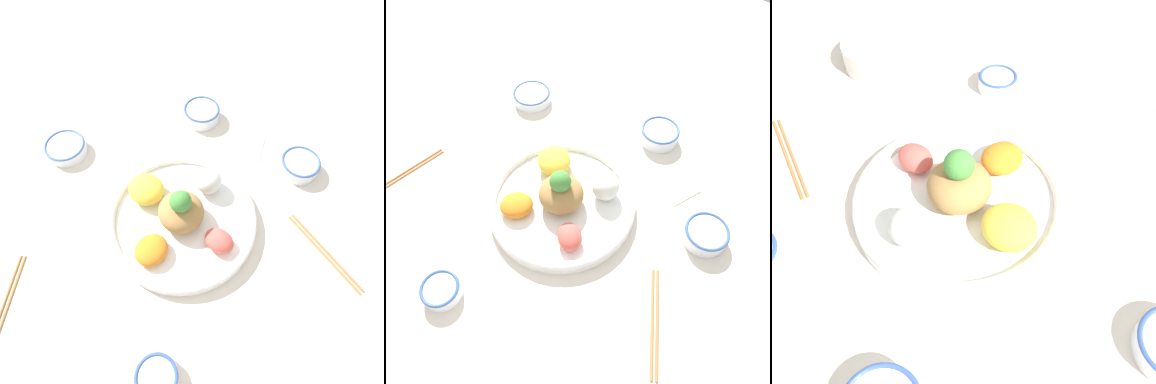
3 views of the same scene
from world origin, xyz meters
TOP-DOWN VIEW (x-y plane):
  - ground_plane at (0.00, 0.00)m, footprint 2.40×2.40m
  - salad_platter at (-0.04, 0.03)m, footprint 0.35×0.35m
  - sauce_bowl_red at (-0.25, -0.29)m, footprint 0.11×0.11m
  - rice_bowl_blue at (-0.37, 0.08)m, footprint 0.10×0.10m
  - sauce_bowl_dark at (-0.19, 0.33)m, footprint 0.10×0.10m
  - rice_bowl_plain at (0.28, -0.01)m, footprint 0.08×0.08m
  - chopsticks_pair_near at (0.16, -0.34)m, footprint 0.21×0.03m
  - chopsticks_pair_far at (0.03, 0.36)m, footprint 0.19×0.14m
  - serving_spoon_main at (-0.30, 0.25)m, footprint 0.14×0.07m

SIDE VIEW (x-z plane):
  - ground_plane at x=0.00m, z-range 0.00..0.00m
  - serving_spoon_main at x=-0.30m, z-range 0.00..0.01m
  - chopsticks_pair_near at x=0.16m, z-range 0.00..0.01m
  - chopsticks_pair_far at x=0.03m, z-range 0.00..0.01m
  - sauce_bowl_red at x=-0.25m, z-range 0.00..0.03m
  - rice_bowl_plain at x=0.28m, z-range 0.00..0.04m
  - sauce_bowl_dark at x=-0.19m, z-range 0.00..0.04m
  - rice_bowl_blue at x=-0.37m, z-range 0.00..0.04m
  - salad_platter at x=-0.04m, z-range -0.04..0.09m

